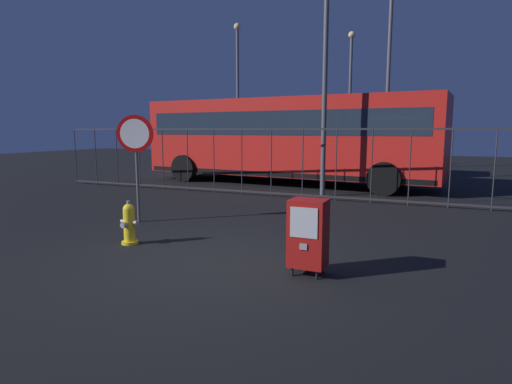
# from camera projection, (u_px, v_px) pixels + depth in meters

# --- Properties ---
(ground_plane) EXTENTS (60.00, 60.00, 0.00)m
(ground_plane) POSITION_uv_depth(u_px,v_px,m) (205.00, 262.00, 6.27)
(ground_plane) COLOR black
(fire_hydrant) EXTENTS (0.33, 0.32, 0.75)m
(fire_hydrant) POSITION_uv_depth(u_px,v_px,m) (129.00, 224.00, 7.23)
(fire_hydrant) COLOR yellow
(fire_hydrant) RESTS_ON ground_plane
(newspaper_box_primary) EXTENTS (0.48, 0.42, 1.02)m
(newspaper_box_primary) POSITION_uv_depth(u_px,v_px,m) (308.00, 233.00, 5.66)
(newspaper_box_primary) COLOR black
(newspaper_box_primary) RESTS_ON ground_plane
(stop_sign) EXTENTS (0.71, 0.31, 2.23)m
(stop_sign) POSITION_uv_depth(u_px,v_px,m) (136.00, 146.00, 8.79)
(stop_sign) COLOR #4C4F54
(stop_sign) RESTS_ON ground_plane
(fence_barrier) EXTENTS (18.03, 0.04, 2.00)m
(fence_barrier) POSITION_uv_depth(u_px,v_px,m) (319.00, 163.00, 11.78)
(fence_barrier) COLOR #2D2D33
(fence_barrier) RESTS_ON ground_plane
(bus_near) EXTENTS (10.67, 3.45, 3.00)m
(bus_near) POSITION_uv_depth(u_px,v_px,m) (288.00, 136.00, 15.19)
(bus_near) COLOR red
(bus_near) RESTS_ON ground_plane
(bus_far) EXTENTS (10.66, 3.40, 3.00)m
(bus_far) POSITION_uv_depth(u_px,v_px,m) (262.00, 135.00, 19.37)
(bus_far) COLOR #19519E
(bus_far) RESTS_ON ground_plane
(street_light_near_left) EXTENTS (0.32, 0.32, 6.46)m
(street_light_near_left) POSITION_uv_depth(u_px,v_px,m) (350.00, 90.00, 20.15)
(street_light_near_left) COLOR #4C4F54
(street_light_near_left) RESTS_ON ground_plane
(street_light_near_right) EXTENTS (0.32, 0.32, 7.10)m
(street_light_near_right) POSITION_uv_depth(u_px,v_px,m) (389.00, 70.00, 15.76)
(street_light_near_right) COLOR #4C4F54
(street_light_near_right) RESTS_ON ground_plane
(street_light_far_left) EXTENTS (0.32, 0.32, 6.83)m
(street_light_far_left) POSITION_uv_depth(u_px,v_px,m) (238.00, 86.00, 20.13)
(street_light_far_left) COLOR #4C4F54
(street_light_far_left) RESTS_ON ground_plane
(street_light_far_right) EXTENTS (0.32, 0.32, 6.35)m
(street_light_far_right) POSITION_uv_depth(u_px,v_px,m) (325.00, 66.00, 12.00)
(street_light_far_right) COLOR #4C4F54
(street_light_far_right) RESTS_ON ground_plane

